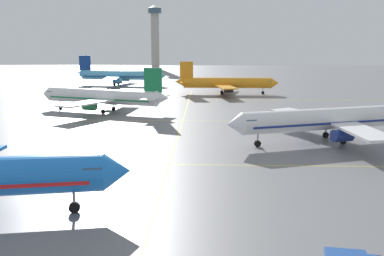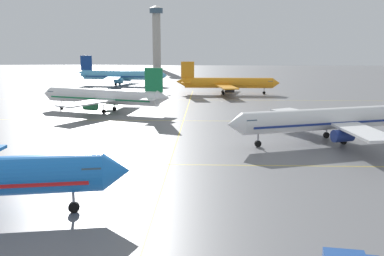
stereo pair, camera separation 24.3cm
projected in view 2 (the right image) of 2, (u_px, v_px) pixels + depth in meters
name	position (u px, v px, depth m)	size (l,w,h in m)	color
airliner_second_row	(329.00, 119.00, 77.40)	(36.83, 31.51, 11.77)	white
airliner_third_row	(104.00, 97.00, 110.22)	(35.41, 30.29, 11.30)	white
airliner_far_left_stand	(227.00, 83.00, 147.68)	(34.63, 29.97, 10.80)	orange
airliner_far_right_stand	(121.00, 75.00, 177.55)	(37.79, 32.38, 11.74)	#5BB7E5
taxiway_markings	(178.00, 138.00, 81.14)	(168.62, 157.21, 0.01)	yellow
control_tower	(157.00, 32.00, 280.49)	(8.82, 8.82, 39.66)	#ADA89E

